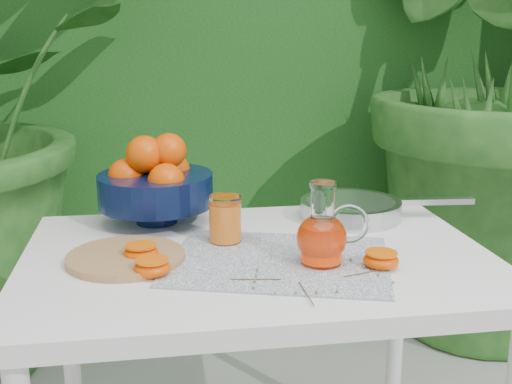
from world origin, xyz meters
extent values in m
cube|color=#164D16|center=(0.00, 2.20, 1.25)|extent=(8.00, 1.20, 2.50)
imported|color=#20541C|center=(1.06, 1.18, 1.10)|extent=(2.68, 2.68, 2.19)
cube|color=white|center=(-0.01, 0.05, 0.73)|extent=(1.00, 0.70, 0.04)
cylinder|color=white|center=(-0.46, 0.35, 0.35)|extent=(0.04, 0.04, 0.71)
cylinder|color=white|center=(0.44, 0.35, 0.35)|extent=(0.04, 0.04, 0.71)
cube|color=#0C1C43|center=(0.02, -0.01, 0.75)|extent=(0.53, 0.46, 0.00)
cylinder|color=#A27849|center=(-0.29, 0.04, 0.76)|extent=(0.27, 0.27, 0.02)
cylinder|color=black|center=(-0.22, 0.31, 0.77)|extent=(0.13, 0.13, 0.05)
cylinder|color=black|center=(-0.22, 0.31, 0.83)|extent=(0.37, 0.37, 0.08)
sphere|color=#E35202|center=(-0.29, 0.32, 0.87)|extent=(0.11, 0.11, 0.09)
sphere|color=#E35202|center=(-0.18, 0.36, 0.87)|extent=(0.11, 0.11, 0.09)
sphere|color=#E35202|center=(-0.20, 0.25, 0.87)|extent=(0.11, 0.11, 0.09)
sphere|color=#E35202|center=(-0.25, 0.38, 0.87)|extent=(0.11, 0.11, 0.09)
sphere|color=#E35202|center=(-0.25, 0.30, 0.92)|extent=(0.12, 0.12, 0.09)
sphere|color=#E35202|center=(-0.19, 0.31, 0.93)|extent=(0.11, 0.11, 0.09)
cylinder|color=white|center=(0.11, -0.04, 0.76)|extent=(0.10, 0.10, 0.01)
ellipsoid|color=white|center=(0.11, -0.04, 0.81)|extent=(0.12, 0.12, 0.10)
cylinder|color=white|center=(0.11, -0.04, 0.88)|extent=(0.06, 0.06, 0.07)
cylinder|color=white|center=(0.11, -0.04, 0.92)|extent=(0.07, 0.07, 0.01)
torus|color=white|center=(0.16, -0.05, 0.84)|extent=(0.08, 0.03, 0.08)
cylinder|color=red|center=(0.11, -0.04, 0.80)|extent=(0.10, 0.10, 0.07)
cylinder|color=white|center=(-0.07, 0.13, 0.81)|extent=(0.08, 0.08, 0.11)
cylinder|color=orange|center=(-0.07, 0.13, 0.80)|extent=(0.07, 0.07, 0.08)
cylinder|color=#FF5207|center=(-0.07, 0.13, 0.84)|extent=(0.07, 0.07, 0.00)
cylinder|color=#B1B1B6|center=(0.26, 0.27, 0.77)|extent=(0.28, 0.28, 0.05)
cylinder|color=silver|center=(0.26, 0.27, 0.79)|extent=(0.24, 0.24, 0.01)
cube|color=#B1B1B6|center=(0.49, 0.25, 0.79)|extent=(0.19, 0.04, 0.01)
ellipsoid|color=#E35202|center=(-0.24, -0.05, 0.77)|extent=(0.08, 0.08, 0.03)
cylinder|color=#FF5207|center=(-0.24, -0.05, 0.78)|extent=(0.07, 0.07, 0.00)
ellipsoid|color=#E35202|center=(-0.26, 0.04, 0.77)|extent=(0.08, 0.08, 0.03)
cylinder|color=#FF5207|center=(-0.26, 0.04, 0.78)|extent=(0.07, 0.07, 0.00)
ellipsoid|color=#E35202|center=(0.22, -0.08, 0.77)|extent=(0.08, 0.08, 0.03)
cylinder|color=#FF5207|center=(0.22, -0.08, 0.78)|extent=(0.07, 0.07, 0.00)
cylinder|color=brown|center=(0.04, -0.19, 0.76)|extent=(0.00, 0.11, 0.00)
sphere|color=#5A773E|center=(-0.02, -0.18, 0.76)|extent=(0.01, 0.01, 0.01)
sphere|color=#5A773E|center=(0.02, -0.19, 0.76)|extent=(0.01, 0.01, 0.01)
sphere|color=#5A773E|center=(0.06, -0.19, 0.76)|extent=(0.01, 0.01, 0.01)
sphere|color=#5A773E|center=(0.10, -0.19, 0.76)|extent=(0.01, 0.01, 0.01)
cylinder|color=brown|center=(0.19, -0.11, 0.76)|extent=(0.12, 0.04, 0.00)
sphere|color=#5A773E|center=(0.17, -0.04, 0.76)|extent=(0.01, 0.01, 0.01)
sphere|color=#5A773E|center=(0.18, -0.08, 0.76)|extent=(0.01, 0.01, 0.01)
sphere|color=#5A773E|center=(0.20, -0.13, 0.76)|extent=(0.01, 0.01, 0.01)
sphere|color=#5A773E|center=(0.21, -0.17, 0.76)|extent=(0.01, 0.01, 0.01)
cylinder|color=brown|center=(-0.04, -0.11, 0.76)|extent=(0.10, 0.02, 0.00)
sphere|color=#5A773E|center=(-0.05, -0.15, 0.76)|extent=(0.01, 0.01, 0.01)
sphere|color=#5A773E|center=(-0.04, -0.12, 0.76)|extent=(0.01, 0.01, 0.01)
sphere|color=#5A773E|center=(-0.04, -0.09, 0.76)|extent=(0.01, 0.01, 0.01)
sphere|color=#5A773E|center=(-0.03, -0.07, 0.76)|extent=(0.01, 0.01, 0.01)
camera|label=1|loc=(-0.22, -1.24, 1.22)|focal=45.00mm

